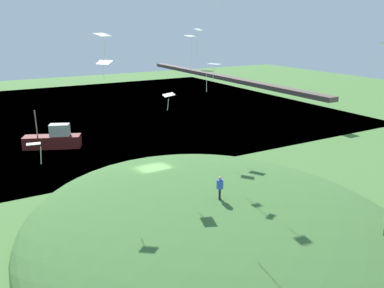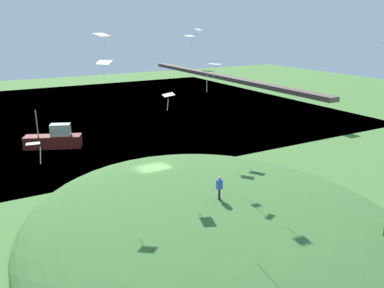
{
  "view_description": "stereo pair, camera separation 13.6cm",
  "coord_description": "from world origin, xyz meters",
  "px_view_note": "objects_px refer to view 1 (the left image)",
  "views": [
    {
      "loc": [
        27.9,
        -12.22,
        13.5
      ],
      "look_at": [
        2.38,
        2.38,
        4.46
      ],
      "focal_mm": 36.5,
      "sensor_mm": 36.0,
      "label": 1
    },
    {
      "loc": [
        27.96,
        -12.1,
        13.5
      ],
      "look_at": [
        2.38,
        2.38,
        4.46
      ],
      "focal_mm": 36.5,
      "sensor_mm": 36.0,
      "label": 2
    }
  ],
  "objects_px": {
    "kite_11": "(214,65)",
    "kite_4": "(102,36)",
    "kite_3": "(198,33)",
    "kite_12": "(104,63)",
    "kite_1": "(207,72)",
    "kite_2": "(34,145)",
    "person_watching_kites": "(220,185)",
    "kite_9": "(190,40)",
    "kite_10": "(169,95)",
    "mooring_post": "(136,171)",
    "boat_on_lake": "(54,140)"
  },
  "relations": [
    {
      "from": "kite_11",
      "to": "kite_4",
      "type": "bearing_deg",
      "value": -55.87
    },
    {
      "from": "kite_3",
      "to": "kite_12",
      "type": "distance_m",
      "value": 8.08
    },
    {
      "from": "kite_1",
      "to": "kite_2",
      "type": "distance_m",
      "value": 17.33
    },
    {
      "from": "kite_1",
      "to": "kite_4",
      "type": "relative_size",
      "value": 1.15
    },
    {
      "from": "person_watching_kites",
      "to": "kite_9",
      "type": "distance_m",
      "value": 9.34
    },
    {
      "from": "person_watching_kites",
      "to": "kite_3",
      "type": "relative_size",
      "value": 0.71
    },
    {
      "from": "kite_10",
      "to": "kite_3",
      "type": "bearing_deg",
      "value": 126.55
    },
    {
      "from": "kite_1",
      "to": "kite_10",
      "type": "xyz_separation_m",
      "value": [
        5.28,
        -6.4,
        -0.67
      ]
    },
    {
      "from": "kite_9",
      "to": "kite_11",
      "type": "bearing_deg",
      "value": 139.44
    },
    {
      "from": "person_watching_kites",
      "to": "kite_12",
      "type": "bearing_deg",
      "value": -109.77
    },
    {
      "from": "kite_1",
      "to": "kite_9",
      "type": "bearing_deg",
      "value": -38.46
    },
    {
      "from": "person_watching_kites",
      "to": "kite_3",
      "type": "bearing_deg",
      "value": -168.06
    },
    {
      "from": "kite_2",
      "to": "mooring_post",
      "type": "height_order",
      "value": "kite_2"
    },
    {
      "from": "kite_3",
      "to": "kite_2",
      "type": "bearing_deg",
      "value": -69.04
    },
    {
      "from": "mooring_post",
      "to": "kite_3",
      "type": "bearing_deg",
      "value": 33.05
    },
    {
      "from": "kite_3",
      "to": "kite_12",
      "type": "relative_size",
      "value": 1.82
    },
    {
      "from": "person_watching_kites",
      "to": "mooring_post",
      "type": "distance_m",
      "value": 13.16
    },
    {
      "from": "boat_on_lake",
      "to": "kite_10",
      "type": "distance_m",
      "value": 22.84
    },
    {
      "from": "kite_9",
      "to": "kite_11",
      "type": "distance_m",
      "value": 11.82
    },
    {
      "from": "person_watching_kites",
      "to": "kite_4",
      "type": "relative_size",
      "value": 0.97
    },
    {
      "from": "kite_9",
      "to": "kite_10",
      "type": "height_order",
      "value": "kite_9"
    },
    {
      "from": "kite_1",
      "to": "kite_12",
      "type": "height_order",
      "value": "kite_12"
    },
    {
      "from": "kite_4",
      "to": "kite_12",
      "type": "relative_size",
      "value": 1.34
    },
    {
      "from": "person_watching_kites",
      "to": "kite_11",
      "type": "bearing_deg",
      "value": -178.87
    },
    {
      "from": "kite_3",
      "to": "kite_4",
      "type": "bearing_deg",
      "value": -59.73
    },
    {
      "from": "kite_3",
      "to": "kite_4",
      "type": "height_order",
      "value": "kite_3"
    },
    {
      "from": "kite_12",
      "to": "kite_2",
      "type": "bearing_deg",
      "value": -53.11
    },
    {
      "from": "kite_3",
      "to": "kite_11",
      "type": "height_order",
      "value": "kite_3"
    },
    {
      "from": "person_watching_kites",
      "to": "kite_4",
      "type": "bearing_deg",
      "value": -76.01
    },
    {
      "from": "kite_2",
      "to": "kite_9",
      "type": "distance_m",
      "value": 10.92
    },
    {
      "from": "kite_2",
      "to": "kite_12",
      "type": "distance_m",
      "value": 7.77
    },
    {
      "from": "kite_12",
      "to": "mooring_post",
      "type": "relative_size",
      "value": 1.36
    },
    {
      "from": "kite_9",
      "to": "kite_10",
      "type": "relative_size",
      "value": 1.78
    },
    {
      "from": "boat_on_lake",
      "to": "kite_11",
      "type": "distance_m",
      "value": 20.99
    },
    {
      "from": "kite_11",
      "to": "kite_10",
      "type": "bearing_deg",
      "value": -50.62
    },
    {
      "from": "kite_3",
      "to": "kite_4",
      "type": "distance_m",
      "value": 10.63
    },
    {
      "from": "kite_10",
      "to": "kite_11",
      "type": "height_order",
      "value": "kite_11"
    },
    {
      "from": "kite_2",
      "to": "kite_1",
      "type": "bearing_deg",
      "value": 115.22
    },
    {
      "from": "kite_4",
      "to": "kite_9",
      "type": "bearing_deg",
      "value": 90.19
    },
    {
      "from": "kite_11",
      "to": "kite_12",
      "type": "relative_size",
      "value": 1.19
    },
    {
      "from": "kite_2",
      "to": "kite_3",
      "type": "height_order",
      "value": "kite_3"
    },
    {
      "from": "person_watching_kites",
      "to": "mooring_post",
      "type": "relative_size",
      "value": 1.77
    },
    {
      "from": "person_watching_kites",
      "to": "kite_10",
      "type": "height_order",
      "value": "kite_10"
    },
    {
      "from": "person_watching_kites",
      "to": "kite_3",
      "type": "height_order",
      "value": "kite_3"
    },
    {
      "from": "kite_4",
      "to": "mooring_post",
      "type": "height_order",
      "value": "kite_4"
    },
    {
      "from": "kite_9",
      "to": "mooring_post",
      "type": "height_order",
      "value": "kite_9"
    },
    {
      "from": "boat_on_lake",
      "to": "person_watching_kites",
      "type": "relative_size",
      "value": 4.08
    },
    {
      "from": "boat_on_lake",
      "to": "kite_3",
      "type": "distance_m",
      "value": 23.13
    },
    {
      "from": "kite_4",
      "to": "kite_9",
      "type": "distance_m",
      "value": 5.46
    },
    {
      "from": "kite_11",
      "to": "kite_12",
      "type": "distance_m",
      "value": 12.43
    }
  ]
}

